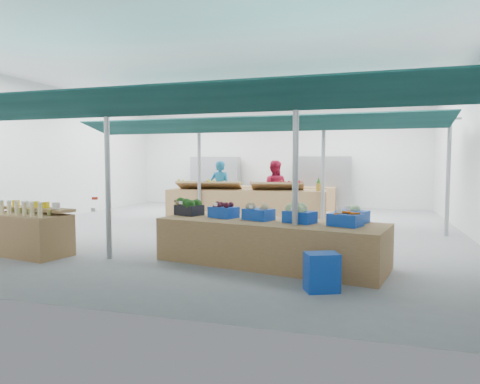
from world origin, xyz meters
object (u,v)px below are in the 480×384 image
(crate_stack, at_px, (322,272))
(vendor_right, at_px, (274,190))
(fruit_counter, at_px, (246,206))
(vendor_left, at_px, (220,189))
(veg_counter, at_px, (270,242))
(bottle_shelf, at_px, (28,232))

(crate_stack, distance_m, vendor_right, 7.61)
(fruit_counter, height_order, vendor_right, vendor_right)
(vendor_left, bearing_deg, fruit_counter, 132.99)
(vendor_right, bearing_deg, crate_stack, 102.64)
(veg_counter, height_order, fruit_counter, fruit_counter)
(fruit_counter, relative_size, vendor_left, 2.50)
(bottle_shelf, height_order, veg_counter, bottle_shelf)
(veg_counter, relative_size, vendor_right, 2.15)
(vendor_left, distance_m, vendor_right, 1.80)
(bottle_shelf, bearing_deg, veg_counter, 17.45)
(bottle_shelf, relative_size, vendor_right, 1.03)
(veg_counter, bearing_deg, vendor_right, 112.68)
(fruit_counter, bearing_deg, crate_stack, -69.74)
(fruit_counter, xyz_separation_m, crate_stack, (2.84, -6.15, -0.23))
(veg_counter, xyz_separation_m, vendor_left, (-2.99, 5.89, 0.54))
(bottle_shelf, xyz_separation_m, fruit_counter, (2.92, 5.35, 0.06))
(vendor_left, xyz_separation_m, vendor_right, (1.80, 0.00, 0.00))
(fruit_counter, height_order, crate_stack, fruit_counter)
(veg_counter, xyz_separation_m, vendor_right, (-1.19, 5.89, 0.54))
(crate_stack, relative_size, vendor_left, 0.29)
(bottle_shelf, distance_m, vendor_right, 7.36)
(crate_stack, bearing_deg, vendor_left, 119.11)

